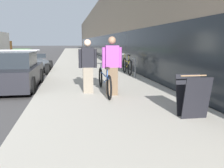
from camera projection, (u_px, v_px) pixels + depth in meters
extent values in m
cube|color=#BCB5A5|center=(80.00, 57.00, 26.75)|extent=(4.38, 70.00, 0.16)
cube|color=gray|center=(129.00, 31.00, 35.19)|extent=(10.00, 70.00, 6.34)
cube|color=#1E2328|center=(94.00, 45.00, 34.70)|extent=(0.10, 63.00, 2.20)
torus|color=black|center=(101.00, 77.00, 8.70)|extent=(0.06, 0.69, 0.69)
torus|color=black|center=(109.00, 87.00, 6.79)|extent=(0.06, 0.69, 0.69)
cylinder|color=#2D56A8|center=(104.00, 75.00, 7.71)|extent=(0.04, 1.67, 0.04)
cylinder|color=#2D56A8|center=(106.00, 80.00, 7.35)|extent=(0.04, 0.99, 0.32)
cylinder|color=#2D56A8|center=(107.00, 73.00, 7.08)|extent=(0.03, 0.03, 0.28)
cube|color=black|center=(107.00, 68.00, 7.05)|extent=(0.11, 0.22, 0.05)
cylinder|color=#2D56A8|center=(101.00, 68.00, 8.49)|extent=(0.03, 0.03, 0.30)
cylinder|color=silver|center=(101.00, 63.00, 8.46)|extent=(0.52, 0.03, 0.03)
cube|color=brown|center=(112.00, 81.00, 7.42)|extent=(0.32, 0.23, 0.83)
cube|color=#933D93|center=(112.00, 56.00, 7.30)|extent=(0.39, 0.23, 0.64)
cylinder|color=#933D93|center=(104.00, 58.00, 7.26)|extent=(0.10, 0.10, 0.60)
cylinder|color=#933D93|center=(120.00, 57.00, 7.34)|extent=(0.10, 0.10, 0.60)
sphere|color=#936B51|center=(112.00, 40.00, 7.22)|extent=(0.23, 0.23, 0.23)
cube|color=#756B5B|center=(88.00, 80.00, 7.74)|extent=(0.30, 0.22, 0.79)
cube|color=black|center=(88.00, 58.00, 7.63)|extent=(0.37, 0.22, 0.61)
cylinder|color=black|center=(80.00, 59.00, 7.59)|extent=(0.09, 0.09, 0.57)
cylinder|color=black|center=(95.00, 58.00, 7.67)|extent=(0.09, 0.09, 0.57)
sphere|color=beige|center=(87.00, 43.00, 7.55)|extent=(0.22, 0.22, 0.22)
cylinder|color=gray|center=(135.00, 68.00, 10.97)|extent=(0.05, 0.05, 0.82)
cylinder|color=gray|center=(132.00, 67.00, 11.51)|extent=(0.05, 0.05, 0.82)
cylinder|color=gray|center=(134.00, 59.00, 11.17)|extent=(0.05, 0.55, 0.05)
torus|color=black|center=(125.00, 65.00, 12.80)|extent=(0.06, 0.77, 0.77)
torus|color=black|center=(130.00, 67.00, 11.72)|extent=(0.06, 0.77, 0.77)
cylinder|color=yellow|center=(127.00, 61.00, 12.22)|extent=(0.04, 0.95, 0.04)
cylinder|color=yellow|center=(128.00, 64.00, 12.02)|extent=(0.04, 0.58, 0.35)
cylinder|color=yellow|center=(129.00, 59.00, 11.85)|extent=(0.03, 0.03, 0.32)
cube|color=black|center=(129.00, 55.00, 11.82)|extent=(0.11, 0.22, 0.05)
cylinder|color=yellow|center=(125.00, 57.00, 12.65)|extent=(0.03, 0.03, 0.34)
cylinder|color=silver|center=(125.00, 54.00, 12.62)|extent=(0.52, 0.03, 0.03)
torus|color=black|center=(112.00, 62.00, 14.87)|extent=(0.06, 0.78, 0.78)
torus|color=black|center=(115.00, 63.00, 13.90)|extent=(0.06, 0.78, 0.78)
cylinder|color=yellow|center=(113.00, 58.00, 14.34)|extent=(0.04, 0.85, 0.04)
cylinder|color=yellow|center=(114.00, 61.00, 14.17)|extent=(0.04, 0.52, 0.35)
cylinder|color=yellow|center=(114.00, 56.00, 14.00)|extent=(0.03, 0.03, 0.32)
cube|color=black|center=(114.00, 53.00, 13.98)|extent=(0.11, 0.22, 0.05)
cylinder|color=yellow|center=(112.00, 55.00, 14.72)|extent=(0.03, 0.03, 0.34)
cylinder|color=silver|center=(112.00, 52.00, 14.69)|extent=(0.52, 0.03, 0.03)
cube|color=black|center=(197.00, 99.00, 5.03)|extent=(0.56, 0.20, 0.89)
cube|color=black|center=(189.00, 95.00, 5.38)|extent=(0.56, 0.20, 0.89)
cylinder|color=#93704C|center=(194.00, 76.00, 5.13)|extent=(0.56, 0.03, 0.03)
cube|color=black|center=(13.00, 76.00, 9.28)|extent=(1.78, 4.04, 0.67)
cube|color=#1E2328|center=(12.00, 59.00, 9.18)|extent=(1.53, 2.02, 0.54)
cylinder|color=silver|center=(14.00, 50.00, 9.56)|extent=(1.90, 0.04, 0.04)
cylinder|color=silver|center=(8.00, 51.00, 8.69)|extent=(1.90, 0.04, 0.04)
cylinder|color=black|center=(40.00, 76.00, 10.62)|extent=(0.22, 0.60, 0.60)
cylinder|color=black|center=(31.00, 85.00, 8.27)|extent=(0.22, 0.60, 0.60)
ellipsoid|color=#4C5156|center=(35.00, 64.00, 14.09)|extent=(1.66, 3.88, 0.66)
cube|color=#1E2328|center=(36.00, 56.00, 14.48)|extent=(1.16, 0.04, 0.26)
cylinder|color=black|center=(24.00, 66.00, 15.08)|extent=(0.22, 0.60, 0.60)
cylinder|color=black|center=(51.00, 65.00, 15.34)|extent=(0.22, 0.60, 0.60)
cylinder|color=black|center=(17.00, 70.00, 12.90)|extent=(0.22, 0.60, 0.60)
cylinder|color=black|center=(47.00, 69.00, 13.15)|extent=(0.22, 0.60, 0.60)
cube|color=orange|center=(1.00, 48.00, 27.64)|extent=(2.05, 1.53, 1.59)
cylinder|color=black|center=(10.00, 54.00, 27.52)|extent=(0.28, 0.84, 0.84)
cylinder|color=black|center=(2.00, 56.00, 24.05)|extent=(0.28, 0.84, 0.84)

